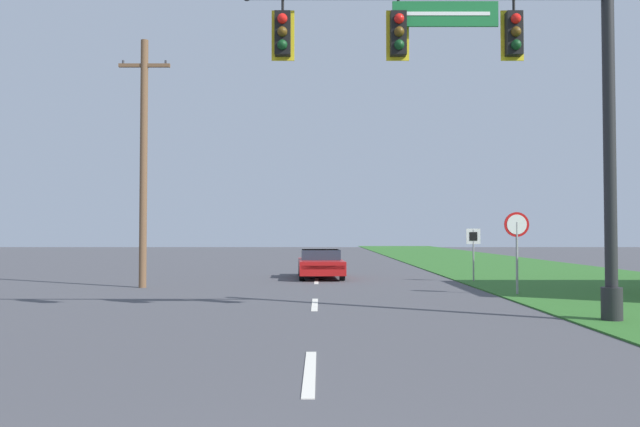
# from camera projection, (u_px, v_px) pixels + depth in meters

# --- Properties ---
(grass_verge_right) EXTENTS (10.00, 110.00, 0.04)m
(grass_verge_right) POSITION_uv_depth(u_px,v_px,m) (521.00, 269.00, 32.48)
(grass_verge_right) COLOR #2D6626
(grass_verge_right) RESTS_ON ground
(road_center_line) EXTENTS (0.16, 34.80, 0.01)m
(road_center_line) POSITION_uv_depth(u_px,v_px,m) (319.00, 281.00, 24.53)
(road_center_line) COLOR silver
(road_center_line) RESTS_ON ground
(signal_mast) EXTENTS (8.18, 0.47, 7.90)m
(signal_mast) POSITION_uv_depth(u_px,v_px,m) (513.00, 94.00, 13.47)
(signal_mast) COLOR #232326
(signal_mast) RESTS_ON grass_verge_right
(car_ahead) EXTENTS (2.02, 4.46, 1.19)m
(car_ahead) POSITION_uv_depth(u_px,v_px,m) (323.00, 264.00, 26.34)
(car_ahead) COLOR black
(car_ahead) RESTS_ON ground
(stop_sign) EXTENTS (0.76, 0.07, 2.50)m
(stop_sign) POSITION_uv_depth(u_px,v_px,m) (519.00, 234.00, 19.05)
(stop_sign) COLOR gray
(stop_sign) RESTS_ON grass_verge_right
(route_sign_post) EXTENTS (0.55, 0.06, 2.03)m
(route_sign_post) POSITION_uv_depth(u_px,v_px,m) (476.00, 243.00, 24.24)
(route_sign_post) COLOR gray
(route_sign_post) RESTS_ON grass_verge_right
(utility_pole_near) EXTENTS (1.80, 0.26, 8.70)m
(utility_pole_near) POSITION_uv_depth(u_px,v_px,m) (146.00, 159.00, 21.85)
(utility_pole_near) COLOR brown
(utility_pole_near) RESTS_ON ground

